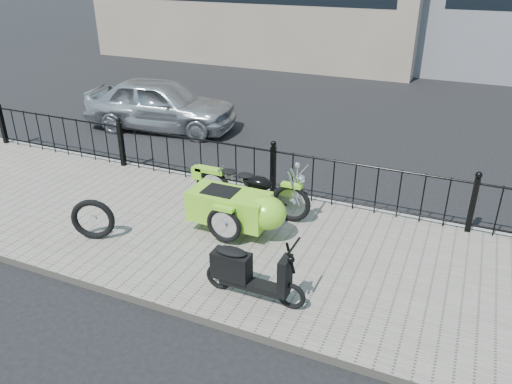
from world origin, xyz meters
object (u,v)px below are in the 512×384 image
at_px(spare_tire, 93,219).
at_px(sedan_car, 161,104).
at_px(scooter, 247,273).
at_px(motorcycle_sidecar, 243,204).

height_order(spare_tire, sedan_car, sedan_car).
bearing_deg(spare_tire, sedan_car, 113.11).
relative_size(scooter, sedan_car, 0.36).
height_order(scooter, sedan_car, sedan_car).
bearing_deg(spare_tire, scooter, -7.25).
distance_m(motorcycle_sidecar, spare_tire, 2.40).
xyz_separation_m(scooter, spare_tire, (-2.88, 0.37, -0.03)).
bearing_deg(motorcycle_sidecar, spare_tire, -149.45).
relative_size(motorcycle_sidecar, spare_tire, 3.24).
distance_m(scooter, spare_tire, 2.90).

